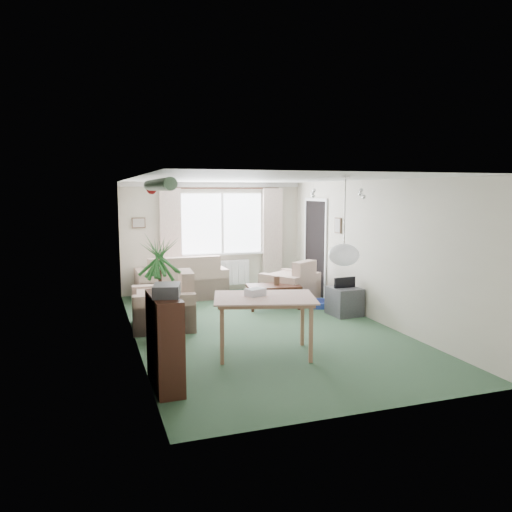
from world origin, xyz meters
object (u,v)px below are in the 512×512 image
object	(u,v)px
dining_table	(264,326)
pet_bed	(319,304)
houseplant	(160,290)
bookshelf	(165,341)
tv_cube	(344,301)
armchair_corner	(290,280)
coffee_table	(273,297)
armchair_left	(163,300)
sofa	(181,276)

from	to	relation	value
dining_table	pet_bed	xyz separation A→B (m)	(1.95, 2.33, -0.34)
houseplant	bookshelf	bearing A→B (deg)	-96.47
tv_cube	dining_table	bearing A→B (deg)	-145.85
armchair_corner	pet_bed	bearing A→B (deg)	86.80
coffee_table	houseplant	xyz separation A→B (m)	(-2.33, -1.52, 0.57)
armchair_left	dining_table	distance (m)	2.13
armchair_corner	houseplant	bearing A→B (deg)	2.32
armchair_corner	coffee_table	bearing A→B (deg)	9.17
sofa	pet_bed	xyz separation A→B (m)	(2.38, -1.63, -0.40)
sofa	coffee_table	size ratio (longest dim) A/B	1.83
coffee_table	tv_cube	size ratio (longest dim) A/B	1.80
sofa	dining_table	bearing A→B (deg)	94.66
armchair_left	tv_cube	size ratio (longest dim) A/B	1.87
armchair_corner	armchair_left	distance (m)	2.94
tv_cube	pet_bed	size ratio (longest dim) A/B	1.02
armchair_corner	tv_cube	distance (m)	1.46
armchair_left	dining_table	bearing A→B (deg)	36.34
dining_table	tv_cube	distance (m)	2.63
pet_bed	sofa	bearing A→B (deg)	145.54
sofa	bookshelf	distance (m)	4.78
bookshelf	pet_bed	distance (m)	4.59
sofa	tv_cube	size ratio (longest dim) A/B	3.29
armchair_left	bookshelf	distance (m)	2.56
armchair_corner	pet_bed	size ratio (longest dim) A/B	1.75
bookshelf	dining_table	distance (m)	1.62
coffee_table	bookshelf	xyz separation A→B (m)	(-2.52, -3.20, 0.31)
houseplant	tv_cube	bearing A→B (deg)	10.59
sofa	tv_cube	world-z (taller)	sofa
sofa	bookshelf	bearing A→B (deg)	76.15
armchair_corner	armchair_left	world-z (taller)	armchair_left
bookshelf	tv_cube	distance (m)	4.23
bookshelf	dining_table	bearing A→B (deg)	24.26
armchair_left	pet_bed	distance (m)	3.13
armchair_left	bookshelf	world-z (taller)	bookshelf
coffee_table	bookshelf	bearing A→B (deg)	-128.25
pet_bed	armchair_left	bearing A→B (deg)	-170.58
sofa	pet_bed	size ratio (longest dim) A/B	3.35
sofa	coffee_table	distance (m)	2.11
coffee_table	armchair_corner	bearing A→B (deg)	41.75
houseplant	tv_cube	size ratio (longest dim) A/B	2.89
armchair_corner	dining_table	xyz separation A→B (m)	(-1.60, -2.96, -0.03)
armchair_corner	pet_bed	world-z (taller)	armchair_corner
armchair_left	houseplant	size ratio (longest dim) A/B	0.65
sofa	dining_table	size ratio (longest dim) A/B	1.44
sofa	houseplant	distance (m)	3.13
sofa	dining_table	world-z (taller)	sofa
dining_table	armchair_corner	bearing A→B (deg)	61.62
coffee_table	houseplant	distance (m)	2.84
bookshelf	houseplant	size ratio (longest dim) A/B	0.67
armchair_corner	tv_cube	xyz separation A→B (m)	(0.49, -1.37, -0.17)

